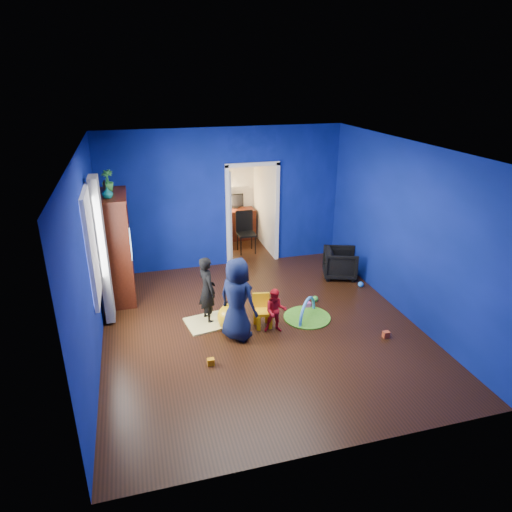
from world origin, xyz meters
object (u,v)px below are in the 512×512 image
object	(u,v)px
armchair	(340,263)
vase	(107,193)
hopper_ball	(231,317)
kid_chair	(263,313)
study_desk	(237,224)
child_black	(207,290)
toddler_red	(276,311)
crt_tv	(117,245)
folding_chair	(246,233)
child_navy	(237,299)
play_mat	(307,317)
tv_armoire	(115,247)

from	to	relation	value
armchair	vase	size ratio (longest dim) A/B	3.50
hopper_ball	kid_chair	size ratio (longest dim) A/B	0.90
study_desk	armchair	bearing A→B (deg)	-61.68
child_black	kid_chair	xyz separation A→B (m)	(0.83, -0.43, -0.32)
toddler_red	crt_tv	size ratio (longest dim) A/B	1.06
crt_tv	hopper_ball	world-z (taller)	crt_tv
folding_chair	vase	bearing A→B (deg)	-146.63
armchair	kid_chair	xyz separation A→B (m)	(-2.06, -1.46, -0.05)
study_desk	hopper_ball	bearing A→B (deg)	-104.39
child_navy	play_mat	distance (m)	1.46
toddler_red	play_mat	xyz separation A→B (m)	(0.65, 0.26, -0.36)
kid_chair	hopper_ball	bearing A→B (deg)	-172.02
hopper_ball	play_mat	world-z (taller)	hopper_ball
vase	crt_tv	xyz separation A→B (m)	(0.04, 0.30, -1.03)
vase	armchair	bearing A→B (deg)	0.39
child_black	kid_chair	world-z (taller)	child_black
tv_armoire	study_desk	xyz separation A→B (m)	(2.81, 2.51, -0.60)
folding_chair	child_black	bearing A→B (deg)	-115.91
armchair	toddler_red	bearing A→B (deg)	150.19
child_black	toddler_red	distance (m)	1.18
tv_armoire	play_mat	xyz separation A→B (m)	(3.06, -1.67, -0.97)
child_black	kid_chair	distance (m)	0.99
crt_tv	folding_chair	size ratio (longest dim) A/B	0.76
child_black	hopper_ball	size ratio (longest dim) A/B	2.57
child_black	vase	size ratio (longest dim) A/B	6.14
child_navy	folding_chair	world-z (taller)	child_navy
child_navy	play_mat	world-z (taller)	child_navy
folding_chair	kid_chair	bearing A→B (deg)	-99.60
child_navy	study_desk	size ratio (longest dim) A/B	1.52
vase	tv_armoire	bearing A→B (deg)	90.00
hopper_ball	kid_chair	bearing A→B (deg)	-4.54
child_black	crt_tv	world-z (taller)	crt_tv
tv_armoire	child_black	bearing A→B (deg)	-42.40
child_black	tv_armoire	distance (m)	1.97
hopper_ball	kid_chair	distance (m)	0.52
hopper_ball	crt_tv	bearing A→B (deg)	135.14
toddler_red	kid_chair	bearing A→B (deg)	140.44
child_black	tv_armoire	world-z (taller)	tv_armoire
hopper_ball	study_desk	bearing A→B (deg)	75.61
hopper_ball	child_black	bearing A→B (deg)	128.81
armchair	toddler_red	size ratio (longest dim) A/B	0.88
tv_armoire	kid_chair	distance (m)	2.94
child_black	toddler_red	bearing A→B (deg)	-137.24
child_navy	tv_armoire	bearing A→B (deg)	2.48
play_mat	study_desk	distance (m)	4.21
toddler_red	study_desk	size ratio (longest dim) A/B	0.84
kid_chair	vase	bearing A→B (deg)	160.19
toddler_red	hopper_ball	xyz separation A→B (m)	(-0.67, 0.24, -0.15)
crt_tv	kid_chair	world-z (taller)	crt_tv
study_desk	vase	bearing A→B (deg)	-135.01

